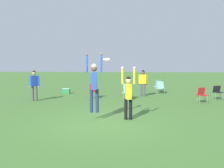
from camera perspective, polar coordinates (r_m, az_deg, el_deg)
ground_plane at (r=7.88m, az=-2.79°, el=-9.84°), size 120.00×120.00×0.00m
person_jumping at (r=7.94m, az=-4.70°, el=0.77°), size 0.63×0.50×2.17m
person_defending at (r=8.03m, az=4.29°, el=-2.13°), size 0.54×0.41×1.96m
frisbee at (r=8.14m, az=-1.48°, el=6.47°), size 0.25×0.24×0.09m
camping_chair_0 at (r=12.66m, az=22.45°, el=-2.35°), size 0.60×0.65×0.82m
camping_chair_1 at (r=16.14m, az=12.58°, el=-0.68°), size 0.78×0.86×0.86m
camping_chair_2 at (r=12.91m, az=4.07°, el=-1.67°), size 0.65×0.69×0.93m
camping_chair_3 at (r=13.42m, az=-4.87°, el=-1.55°), size 0.46×0.50×0.89m
camping_chair_4 at (r=14.22m, az=25.86°, el=-1.68°), size 0.58×0.62×0.81m
camping_chair_5 at (r=17.13m, az=12.07°, el=-0.29°), size 0.76×0.85×0.90m
person_spectator_near at (r=13.05m, az=-19.64°, el=0.36°), size 0.62×0.49×1.72m
person_spectator_far at (r=14.26m, az=8.10°, el=0.89°), size 0.60×0.30×1.71m
cooler_box at (r=15.93m, az=-11.89°, el=-1.81°), size 0.52×0.30×0.36m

